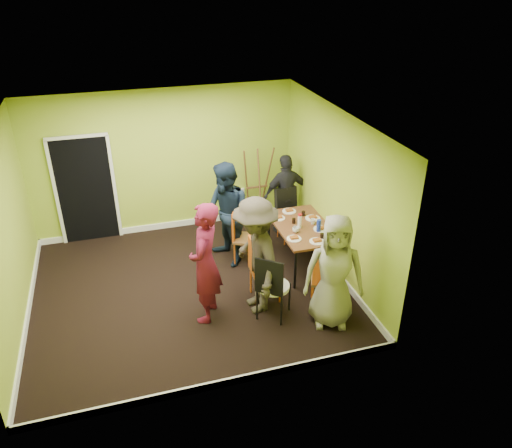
{
  "coord_description": "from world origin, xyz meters",
  "views": [
    {
      "loc": [
        -0.91,
        -6.79,
        4.82
      ],
      "look_at": [
        1.14,
        0.0,
        1.04
      ],
      "focal_mm": 35.0,
      "sensor_mm": 36.0,
      "label": 1
    }
  ],
  "objects_px": {
    "chair_left_near": "(260,266)",
    "thermos": "(300,222)",
    "dining_table": "(303,229)",
    "chair_left_far": "(241,233)",
    "blue_bottle": "(319,226)",
    "chair_back_end": "(287,203)",
    "person_standing": "(205,263)",
    "person_front_end": "(334,272)",
    "chair_front_end": "(326,276)",
    "chair_bentwood": "(272,284)",
    "person_back_end": "(286,195)",
    "person_left_near": "(256,256)",
    "orange_bottle": "(298,218)",
    "easel": "(258,186)",
    "person_left_far": "(227,215)"
  },
  "relations": [
    {
      "from": "chair_left_near",
      "to": "thermos",
      "type": "height_order",
      "value": "chair_left_near"
    },
    {
      "from": "dining_table",
      "to": "chair_left_far",
      "type": "relative_size",
      "value": 1.46
    },
    {
      "from": "blue_bottle",
      "to": "chair_left_near",
      "type": "bearing_deg",
      "value": -156.34
    },
    {
      "from": "chair_back_end",
      "to": "blue_bottle",
      "type": "xyz_separation_m",
      "value": [
        0.1,
        -1.3,
        0.15
      ]
    },
    {
      "from": "chair_left_near",
      "to": "person_standing",
      "type": "relative_size",
      "value": 0.57
    },
    {
      "from": "thermos",
      "to": "person_front_end",
      "type": "relative_size",
      "value": 0.13
    },
    {
      "from": "chair_back_end",
      "to": "chair_front_end",
      "type": "relative_size",
      "value": 0.95
    },
    {
      "from": "chair_bentwood",
      "to": "person_back_end",
      "type": "bearing_deg",
      "value": 104.39
    },
    {
      "from": "person_left_near",
      "to": "chair_back_end",
      "type": "bearing_deg",
      "value": 145.95
    },
    {
      "from": "dining_table",
      "to": "chair_left_far",
      "type": "bearing_deg",
      "value": 160.45
    },
    {
      "from": "dining_table",
      "to": "chair_left_near",
      "type": "xyz_separation_m",
      "value": [
        -1.02,
        -0.79,
        -0.09
      ]
    },
    {
      "from": "chair_back_end",
      "to": "person_back_end",
      "type": "distance_m",
      "value": 0.18
    },
    {
      "from": "chair_left_far",
      "to": "person_front_end",
      "type": "bearing_deg",
      "value": 47.32
    },
    {
      "from": "orange_bottle",
      "to": "person_standing",
      "type": "height_order",
      "value": "person_standing"
    },
    {
      "from": "chair_back_end",
      "to": "easel",
      "type": "bearing_deg",
      "value": -70.45
    },
    {
      "from": "chair_left_near",
      "to": "easel",
      "type": "bearing_deg",
      "value": 165.79
    },
    {
      "from": "thermos",
      "to": "person_back_end",
      "type": "distance_m",
      "value": 1.25
    },
    {
      "from": "easel",
      "to": "person_left_near",
      "type": "bearing_deg",
      "value": -107.46
    },
    {
      "from": "chair_left_near",
      "to": "person_back_end",
      "type": "relative_size",
      "value": 0.66
    },
    {
      "from": "chair_left_far",
      "to": "person_back_end",
      "type": "xyz_separation_m",
      "value": [
        1.12,
        0.83,
        0.23
      ]
    },
    {
      "from": "person_left_far",
      "to": "person_left_near",
      "type": "xyz_separation_m",
      "value": [
        0.09,
        -1.43,
        0.0
      ]
    },
    {
      "from": "chair_back_end",
      "to": "blue_bottle",
      "type": "relative_size",
      "value": 4.56
    },
    {
      "from": "person_back_end",
      "to": "blue_bottle",
      "type": "bearing_deg",
      "value": 84.79
    },
    {
      "from": "chair_left_near",
      "to": "person_front_end",
      "type": "height_order",
      "value": "person_front_end"
    },
    {
      "from": "blue_bottle",
      "to": "person_standing",
      "type": "bearing_deg",
      "value": -160.94
    },
    {
      "from": "orange_bottle",
      "to": "person_left_near",
      "type": "height_order",
      "value": "person_left_near"
    },
    {
      "from": "blue_bottle",
      "to": "orange_bottle",
      "type": "bearing_deg",
      "value": 108.63
    },
    {
      "from": "easel",
      "to": "blue_bottle",
      "type": "relative_size",
      "value": 7.23
    },
    {
      "from": "chair_left_near",
      "to": "chair_front_end",
      "type": "xyz_separation_m",
      "value": [
        0.88,
        -0.55,
        -0.0
      ]
    },
    {
      "from": "easel",
      "to": "person_left_near",
      "type": "relative_size",
      "value": 0.86
    },
    {
      "from": "easel",
      "to": "person_left_near",
      "type": "xyz_separation_m",
      "value": [
        -0.88,
        -2.79,
        0.14
      ]
    },
    {
      "from": "person_left_far",
      "to": "orange_bottle",
      "type": "bearing_deg",
      "value": 64.07
    },
    {
      "from": "chair_front_end",
      "to": "person_left_near",
      "type": "bearing_deg",
      "value": -176.35
    },
    {
      "from": "chair_front_end",
      "to": "person_front_end",
      "type": "xyz_separation_m",
      "value": [
        -0.04,
        -0.31,
        0.28
      ]
    },
    {
      "from": "easel",
      "to": "person_left_far",
      "type": "height_order",
      "value": "person_left_far"
    },
    {
      "from": "chair_left_near",
      "to": "chair_bentwood",
      "type": "height_order",
      "value": "chair_bentwood"
    },
    {
      "from": "person_left_far",
      "to": "person_standing",
      "type": "bearing_deg",
      "value": -41.78
    },
    {
      "from": "chair_front_end",
      "to": "chair_back_end",
      "type": "bearing_deg",
      "value": 107.07
    },
    {
      "from": "orange_bottle",
      "to": "person_left_near",
      "type": "bearing_deg",
      "value": -133.25
    },
    {
      "from": "person_front_end",
      "to": "blue_bottle",
      "type": "bearing_deg",
      "value": 94.82
    },
    {
      "from": "person_left_near",
      "to": "person_front_end",
      "type": "bearing_deg",
      "value": 53.16
    },
    {
      "from": "chair_back_end",
      "to": "person_left_far",
      "type": "relative_size",
      "value": 0.54
    },
    {
      "from": "dining_table",
      "to": "chair_left_far",
      "type": "distance_m",
      "value": 1.08
    },
    {
      "from": "chair_left_near",
      "to": "orange_bottle",
      "type": "relative_size",
      "value": 14.82
    },
    {
      "from": "orange_bottle",
      "to": "person_left_far",
      "type": "bearing_deg",
      "value": 170.78
    },
    {
      "from": "person_front_end",
      "to": "person_left_near",
      "type": "bearing_deg",
      "value": 165.37
    },
    {
      "from": "dining_table",
      "to": "person_back_end",
      "type": "height_order",
      "value": "person_back_end"
    },
    {
      "from": "chair_bentwood",
      "to": "person_left_near",
      "type": "bearing_deg",
      "value": 153.99
    },
    {
      "from": "chair_front_end",
      "to": "person_left_near",
      "type": "distance_m",
      "value": 1.11
    },
    {
      "from": "orange_bottle",
      "to": "person_back_end",
      "type": "distance_m",
      "value": 0.96
    }
  ]
}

